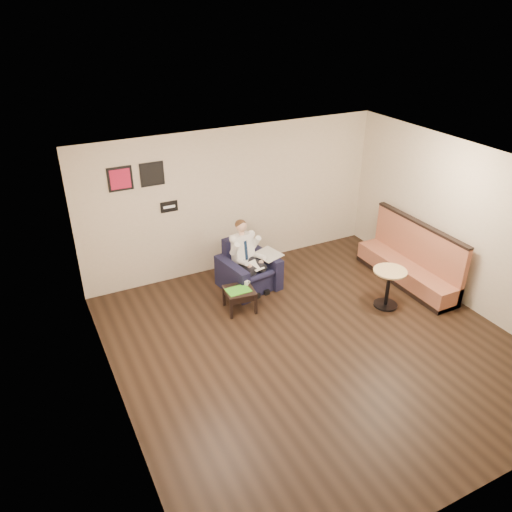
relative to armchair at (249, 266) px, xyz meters
name	(u,v)px	position (x,y,z in m)	size (l,w,h in m)	color
ground	(315,345)	(0.16, -2.06, -0.45)	(6.00, 6.00, 0.00)	black
wall_back	(234,200)	(0.16, 0.94, 0.95)	(6.00, 0.02, 2.80)	beige
wall_front	(492,402)	(0.16, -5.06, 0.95)	(6.00, 0.02, 2.80)	beige
wall_left	(112,323)	(-2.84, -2.06, 0.95)	(0.02, 6.00, 2.80)	beige
wall_right	(470,228)	(3.16, -2.06, 0.95)	(0.02, 6.00, 2.80)	beige
ceiling	(327,175)	(0.16, -2.06, 2.35)	(6.00, 6.00, 0.02)	white
seating_sign	(169,207)	(-1.14, 0.92, 1.05)	(0.32, 0.02, 0.20)	black
art_print_left	(120,179)	(-1.94, 0.92, 1.70)	(0.42, 0.03, 0.42)	#B7163A
art_print_right	(152,174)	(-1.39, 0.92, 1.70)	(0.42, 0.03, 0.42)	black
armchair	(249,266)	(0.00, 0.00, 0.00)	(0.93, 0.93, 0.90)	black
seated_man	(252,260)	(0.02, -0.12, 0.17)	(0.59, 0.88, 1.23)	white
lap_papers	(256,265)	(0.03, -0.21, 0.10)	(0.21, 0.29, 0.01)	white
newspaper	(268,254)	(0.39, -0.04, 0.16)	(0.39, 0.49, 0.01)	silver
side_table	(240,300)	(-0.48, -0.61, -0.25)	(0.49, 0.49, 0.40)	black
green_folder	(238,290)	(-0.51, -0.63, -0.04)	(0.40, 0.29, 0.01)	green
coffee_mug	(246,283)	(-0.31, -0.53, 0.00)	(0.07, 0.07, 0.09)	white
smartphone	(239,285)	(-0.42, -0.48, -0.04)	(0.13, 0.06, 0.01)	black
banquette	(409,255)	(2.75, -1.19, 0.13)	(0.54, 2.29, 1.17)	#9C563C
cafe_table	(388,288)	(1.88, -1.67, -0.09)	(0.57, 0.57, 0.71)	tan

